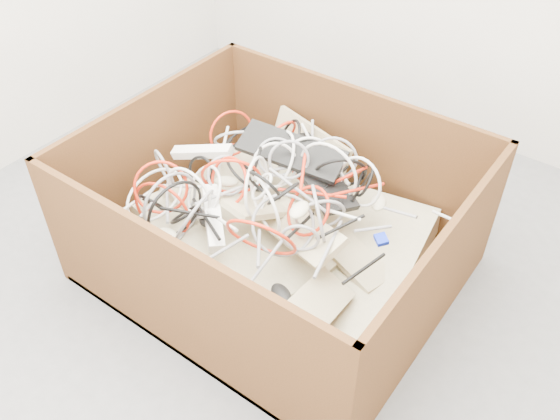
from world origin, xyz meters
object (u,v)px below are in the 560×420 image
Objects in this scene: cardboard_box at (273,241)px; power_strip_left at (202,152)px; vga_plug at (381,239)px; power_strip_right at (213,217)px.

cardboard_box is 4.89× the size of power_strip_left.
cardboard_box is 0.46m from power_strip_left.
power_strip_right is at bearing -119.25° from vga_plug.
power_strip_right is 6.41× the size of vga_plug.
cardboard_box is at bearing -136.90° from vga_plug.
cardboard_box is 29.27× the size of vga_plug.
power_strip_right is at bearing -59.15° from power_strip_left.
cardboard_box reaches higher than vga_plug.
power_strip_right is (-0.12, -0.20, 0.20)m from cardboard_box.
vga_plug is at bearing 4.85° from cardboard_box.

